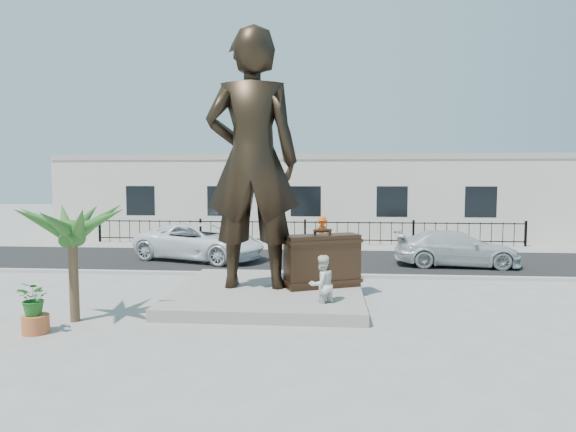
{
  "coord_description": "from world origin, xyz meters",
  "views": [
    {
      "loc": [
        1.13,
        -11.88,
        3.37
      ],
      "look_at": [
        0.0,
        2.0,
        2.3
      ],
      "focal_mm": 30.0,
      "sensor_mm": 36.0,
      "label": 1
    }
  ],
  "objects_px": {
    "statue": "(252,161)",
    "suitcase": "(322,261)",
    "car_white": "(200,242)",
    "tourist": "(322,285)"
  },
  "relations": [
    {
      "from": "car_white",
      "to": "statue",
      "type": "bearing_deg",
      "value": -134.27
    },
    {
      "from": "tourist",
      "to": "car_white",
      "type": "bearing_deg",
      "value": -91.82
    },
    {
      "from": "suitcase",
      "to": "car_white",
      "type": "relative_size",
      "value": 0.39
    },
    {
      "from": "statue",
      "to": "suitcase",
      "type": "height_order",
      "value": "statue"
    },
    {
      "from": "suitcase",
      "to": "car_white",
      "type": "distance_m",
      "value": 7.91
    },
    {
      "from": "statue",
      "to": "suitcase",
      "type": "distance_m",
      "value": 3.47
    },
    {
      "from": "statue",
      "to": "car_white",
      "type": "xyz_separation_m",
      "value": [
        -3.17,
        6.13,
        -3.12
      ]
    },
    {
      "from": "car_white",
      "to": "suitcase",
      "type": "bearing_deg",
      "value": -120.92
    },
    {
      "from": "suitcase",
      "to": "tourist",
      "type": "height_order",
      "value": "suitcase"
    },
    {
      "from": "statue",
      "to": "suitcase",
      "type": "relative_size",
      "value": 3.39
    }
  ]
}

